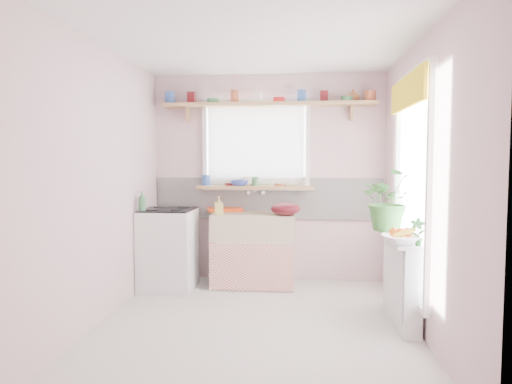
# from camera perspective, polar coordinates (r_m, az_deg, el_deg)

# --- Properties ---
(room) EXTENTS (3.20, 3.20, 3.20)m
(room) POSITION_cam_1_polar(r_m,az_deg,el_deg) (4.81, 8.84, 2.83)
(room) COLOR beige
(room) RESTS_ON ground
(sink_unit) EXTENTS (0.95, 0.65, 1.11)m
(sink_unit) POSITION_cam_1_polar(r_m,az_deg,el_deg) (5.37, -0.28, -7.10)
(sink_unit) COLOR white
(sink_unit) RESTS_ON ground
(cooker) EXTENTS (0.58, 0.58, 0.93)m
(cooker) POSITION_cam_1_polar(r_m,az_deg,el_deg) (5.31, -10.89, -6.99)
(cooker) COLOR white
(cooker) RESTS_ON ground
(radiator_ledge) EXTENTS (0.22, 0.95, 0.78)m
(radiator_ledge) POSITION_cam_1_polar(r_m,az_deg,el_deg) (4.38, 17.72, -10.30)
(radiator_ledge) COLOR white
(radiator_ledge) RESTS_ON ground
(windowsill) EXTENTS (1.40, 0.22, 0.04)m
(windowsill) POSITION_cam_1_polar(r_m,az_deg,el_deg) (5.46, -0.09, 0.59)
(windowsill) COLOR tan
(windowsill) RESTS_ON room
(pine_shelf) EXTENTS (2.52, 0.24, 0.04)m
(pine_shelf) POSITION_cam_1_polar(r_m,az_deg,el_deg) (5.47, 1.49, 10.88)
(pine_shelf) COLOR tan
(pine_shelf) RESTS_ON room
(shelf_crockery) EXTENTS (2.47, 0.11, 0.12)m
(shelf_crockery) POSITION_cam_1_polar(r_m,az_deg,el_deg) (5.48, 1.25, 11.65)
(shelf_crockery) COLOR #3359A5
(shelf_crockery) RESTS_ON pine_shelf
(sill_crockery) EXTENTS (1.35, 0.11, 0.12)m
(sill_crockery) POSITION_cam_1_polar(r_m,az_deg,el_deg) (5.46, -0.09, 1.39)
(sill_crockery) COLOR #3359A5
(sill_crockery) RESTS_ON windowsill
(dish_tray) EXTENTS (0.48, 0.41, 0.04)m
(dish_tray) POSITION_cam_1_polar(r_m,az_deg,el_deg) (5.55, -3.93, -2.15)
(dish_tray) COLOR #E44214
(dish_tray) RESTS_ON sink_unit
(colander) EXTENTS (0.39, 0.39, 0.15)m
(colander) POSITION_cam_1_polar(r_m,az_deg,el_deg) (5.08, 3.71, -2.11)
(colander) COLOR #500D15
(colander) RESTS_ON sink_unit
(jade_plant) EXTENTS (0.60, 0.54, 0.60)m
(jade_plant) POSITION_cam_1_polar(r_m,az_deg,el_deg) (4.64, 16.28, -0.95)
(jade_plant) COLOR #33692A
(jade_plant) RESTS_ON radiator_ledge
(fruit_bowl) EXTENTS (0.36, 0.36, 0.07)m
(fruit_bowl) POSITION_cam_1_polar(r_m,az_deg,el_deg) (3.95, 17.63, -5.71)
(fruit_bowl) COLOR white
(fruit_bowl) RESTS_ON radiator_ledge
(herb_pot) EXTENTS (0.13, 0.11, 0.23)m
(herb_pot) POSITION_cam_1_polar(r_m,az_deg,el_deg) (3.91, 19.58, -4.72)
(herb_pot) COLOR #255D26
(herb_pot) RESTS_ON radiator_ledge
(soap_bottle_sink) EXTENTS (0.11, 0.11, 0.21)m
(soap_bottle_sink) POSITION_cam_1_polar(r_m,az_deg,el_deg) (5.15, -4.66, -1.71)
(soap_bottle_sink) COLOR #CBBB5A
(soap_bottle_sink) RESTS_ON sink_unit
(sill_cup) EXTENTS (0.16, 0.16, 0.11)m
(sill_cup) POSITION_cam_1_polar(r_m,az_deg,el_deg) (5.48, -1.06, 1.38)
(sill_cup) COLOR silver
(sill_cup) RESTS_ON windowsill
(sill_bowl) EXTENTS (0.21, 0.21, 0.06)m
(sill_bowl) POSITION_cam_1_polar(r_m,az_deg,el_deg) (5.42, -2.08, 1.12)
(sill_bowl) COLOR #31459F
(sill_bowl) RESTS_ON windowsill
(shelf_vase) EXTENTS (0.18, 0.18, 0.15)m
(shelf_vase) POSITION_cam_1_polar(r_m,az_deg,el_deg) (5.56, 12.06, 11.68)
(shelf_vase) COLOR #A76033
(shelf_vase) RESTS_ON pine_shelf
(cooker_bottle) EXTENTS (0.09, 0.09, 0.21)m
(cooker_bottle) POSITION_cam_1_polar(r_m,az_deg,el_deg) (5.09, -14.05, -1.12)
(cooker_bottle) COLOR #3A754B
(cooker_bottle) RESTS_ON cooker
(fruit) EXTENTS (0.20, 0.14, 0.10)m
(fruit) POSITION_cam_1_polar(r_m,az_deg,el_deg) (3.95, 17.72, -4.84)
(fruit) COLOR orange
(fruit) RESTS_ON fruit_bowl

